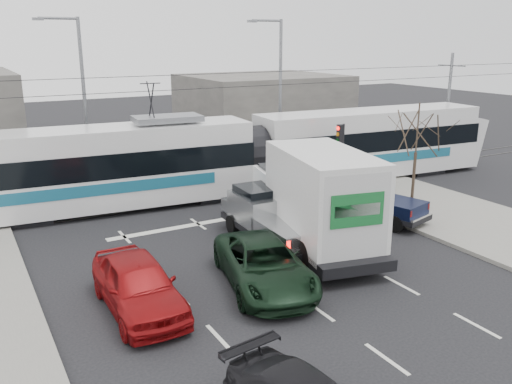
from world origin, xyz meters
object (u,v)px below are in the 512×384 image
box_truck (315,199)px  red_car (138,284)px  street_lamp_near (278,85)px  green_car (264,265)px  silver_pickup (268,216)px  street_lamp_far (80,91)px  bare_tree (417,133)px  navy_pickup (372,199)px  traffic_signal (341,144)px  tram (251,153)px

box_truck → red_car: (-7.58, -1.61, -1.11)m
street_lamp_near → green_car: size_ratio=1.67×
silver_pickup → box_truck: box_truck is taller
street_lamp_far → green_car: (1.91, -16.77, -4.36)m
silver_pickup → green_car: 4.14m
green_car → street_lamp_near: bearing=70.7°
street_lamp_far → box_truck: bearing=-70.0°
bare_tree → street_lamp_near: street_lamp_near is taller
navy_pickup → street_lamp_far: bearing=110.8°
bare_tree → green_car: size_ratio=0.93×
traffic_signal → street_lamp_far: street_lamp_far is taller
box_truck → bare_tree: bearing=23.2°
traffic_signal → navy_pickup: traffic_signal is taller
traffic_signal → tram: tram is taller
silver_pickup → red_car: silver_pickup is taller
street_lamp_near → navy_pickup: street_lamp_near is taller
tram → box_truck: (-1.71, -8.16, -0.13)m
bare_tree → street_lamp_far: (-11.79, 13.50, 1.32)m
green_car → silver_pickup: bearing=71.1°
navy_pickup → tram: bearing=95.7°
tram → silver_pickup: tram is taller
traffic_signal → box_truck: (-5.28, -5.23, -0.79)m
tram → silver_pickup: bearing=-108.8°
bare_tree → silver_pickup: (-7.65, 0.21, -2.75)m
bare_tree → navy_pickup: bare_tree is taller
street_lamp_far → navy_pickup: 16.83m
street_lamp_far → red_car: 17.04m
street_lamp_near → navy_pickup: bearing=-99.6°
bare_tree → silver_pickup: bearing=178.4°
bare_tree → traffic_signal: bare_tree is taller
street_lamp_near → street_lamp_far: 11.67m
bare_tree → navy_pickup: 3.60m
street_lamp_far → street_lamp_near: bearing=-9.9°
traffic_signal → red_car: 14.69m
silver_pickup → bare_tree: bearing=0.5°
green_car → tram: bearing=76.8°
street_lamp_far → red_car: bearing=-97.7°
traffic_signal → street_lamp_far: size_ratio=0.40×
bare_tree → traffic_signal: size_ratio=1.39×
box_truck → street_lamp_far: bearing=122.3°
tram → navy_pickup: tram is taller
traffic_signal → red_car: size_ratio=0.74×
bare_tree → traffic_signal: bearing=105.8°
tram → green_car: (-5.17, -10.19, -1.33)m
box_truck → navy_pickup: (4.23, 1.55, -1.00)m
bare_tree → red_car: (-13.99, -2.84, -2.96)m
silver_pickup → red_car: size_ratio=1.20×
traffic_signal → box_truck: bearing=-135.3°
street_lamp_far → tram: 10.13m
street_lamp_near → silver_pickup: bearing=-123.1°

